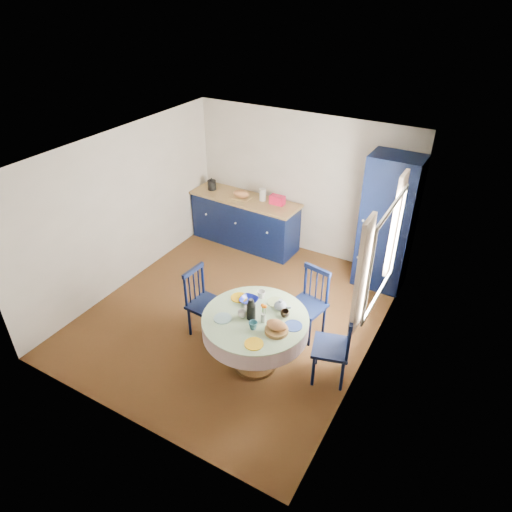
{
  "coord_description": "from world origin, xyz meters",
  "views": [
    {
      "loc": [
        2.94,
        -4.54,
        4.38
      ],
      "look_at": [
        0.25,
        0.2,
        0.98
      ],
      "focal_mm": 32.0,
      "sensor_mm": 36.0,
      "label": 1
    }
  ],
  "objects_px": {
    "chair_right": "(335,346)",
    "cobalt_bowl": "(249,300)",
    "chair_left": "(204,302)",
    "mug_b": "(253,325)",
    "mug_a": "(242,314)",
    "mug_c": "(285,314)",
    "dining_table": "(256,325)",
    "chair_far": "(309,303)",
    "mug_d": "(261,294)",
    "pantry_cabinet": "(387,224)",
    "kitchen_counter": "(245,220)"
  },
  "relations": [
    {
      "from": "chair_right",
      "to": "cobalt_bowl",
      "type": "relative_size",
      "value": 4.47
    },
    {
      "from": "chair_left",
      "to": "mug_b",
      "type": "distance_m",
      "value": 1.17
    },
    {
      "from": "mug_a",
      "to": "mug_c",
      "type": "xyz_separation_m",
      "value": [
        0.45,
        0.26,
        0.0
      ]
    },
    {
      "from": "mug_a",
      "to": "mug_c",
      "type": "distance_m",
      "value": 0.52
    },
    {
      "from": "chair_right",
      "to": "mug_c",
      "type": "distance_m",
      "value": 0.72
    },
    {
      "from": "mug_b",
      "to": "cobalt_bowl",
      "type": "xyz_separation_m",
      "value": [
        -0.3,
        0.42,
        -0.02
      ]
    },
    {
      "from": "dining_table",
      "to": "mug_c",
      "type": "height_order",
      "value": "dining_table"
    },
    {
      "from": "chair_far",
      "to": "mug_a",
      "type": "bearing_deg",
      "value": -103.71
    },
    {
      "from": "mug_d",
      "to": "pantry_cabinet",
      "type": "bearing_deg",
      "value": 66.7
    },
    {
      "from": "chair_right",
      "to": "mug_b",
      "type": "xyz_separation_m",
      "value": [
        -0.86,
        -0.49,
        0.33
      ]
    },
    {
      "from": "pantry_cabinet",
      "to": "mug_c",
      "type": "height_order",
      "value": "pantry_cabinet"
    },
    {
      "from": "mug_d",
      "to": "cobalt_bowl",
      "type": "xyz_separation_m",
      "value": [
        -0.09,
        -0.16,
        -0.02
      ]
    },
    {
      "from": "cobalt_bowl",
      "to": "pantry_cabinet",
      "type": "bearing_deg",
      "value": 66.26
    },
    {
      "from": "chair_left",
      "to": "chair_right",
      "type": "distance_m",
      "value": 1.9
    },
    {
      "from": "chair_far",
      "to": "cobalt_bowl",
      "type": "relative_size",
      "value": 4.42
    },
    {
      "from": "pantry_cabinet",
      "to": "mug_b",
      "type": "relative_size",
      "value": 20.01
    },
    {
      "from": "pantry_cabinet",
      "to": "mug_c",
      "type": "xyz_separation_m",
      "value": [
        -0.53,
        -2.44,
        -0.25
      ]
    },
    {
      "from": "chair_left",
      "to": "mug_a",
      "type": "distance_m",
      "value": 0.92
    },
    {
      "from": "dining_table",
      "to": "mug_a",
      "type": "height_order",
      "value": "dining_table"
    },
    {
      "from": "chair_far",
      "to": "mug_b",
      "type": "xyz_separation_m",
      "value": [
        -0.24,
        -1.13,
        0.33
      ]
    },
    {
      "from": "chair_left",
      "to": "cobalt_bowl",
      "type": "distance_m",
      "value": 0.8
    },
    {
      "from": "mug_c",
      "to": "mug_d",
      "type": "xyz_separation_m",
      "value": [
        -0.44,
        0.19,
        0.01
      ]
    },
    {
      "from": "kitchen_counter",
      "to": "mug_a",
      "type": "height_order",
      "value": "kitchen_counter"
    },
    {
      "from": "chair_right",
      "to": "mug_a",
      "type": "bearing_deg",
      "value": -87.47
    },
    {
      "from": "chair_right",
      "to": "mug_c",
      "type": "height_order",
      "value": "chair_right"
    },
    {
      "from": "kitchen_counter",
      "to": "cobalt_bowl",
      "type": "distance_m",
      "value": 2.92
    },
    {
      "from": "pantry_cabinet",
      "to": "cobalt_bowl",
      "type": "relative_size",
      "value": 9.48
    },
    {
      "from": "kitchen_counter",
      "to": "pantry_cabinet",
      "type": "bearing_deg",
      "value": 1.59
    },
    {
      "from": "chair_left",
      "to": "chair_right",
      "type": "xyz_separation_m",
      "value": [
        1.9,
        0.06,
        0.01
      ]
    },
    {
      "from": "mug_a",
      "to": "mug_c",
      "type": "bearing_deg",
      "value": 29.69
    },
    {
      "from": "chair_right",
      "to": "cobalt_bowl",
      "type": "height_order",
      "value": "chair_right"
    },
    {
      "from": "mug_d",
      "to": "cobalt_bowl",
      "type": "relative_size",
      "value": 0.48
    },
    {
      "from": "pantry_cabinet",
      "to": "mug_c",
      "type": "bearing_deg",
      "value": -101.64
    },
    {
      "from": "chair_right",
      "to": "mug_a",
      "type": "distance_m",
      "value": 1.19
    },
    {
      "from": "pantry_cabinet",
      "to": "mug_b",
      "type": "xyz_separation_m",
      "value": [
        -0.76,
        -2.83,
        -0.24
      ]
    },
    {
      "from": "mug_d",
      "to": "mug_c",
      "type": "bearing_deg",
      "value": -23.73
    },
    {
      "from": "kitchen_counter",
      "to": "pantry_cabinet",
      "type": "height_order",
      "value": "pantry_cabinet"
    },
    {
      "from": "mug_d",
      "to": "chair_left",
      "type": "bearing_deg",
      "value": -169.83
    },
    {
      "from": "cobalt_bowl",
      "to": "mug_b",
      "type": "bearing_deg",
      "value": -54.02
    },
    {
      "from": "cobalt_bowl",
      "to": "mug_d",
      "type": "bearing_deg",
      "value": 60.59
    },
    {
      "from": "kitchen_counter",
      "to": "chair_left",
      "type": "distance_m",
      "value": 2.57
    },
    {
      "from": "dining_table",
      "to": "mug_a",
      "type": "relative_size",
      "value": 11.9
    },
    {
      "from": "chair_far",
      "to": "mug_b",
      "type": "bearing_deg",
      "value": -90.6
    },
    {
      "from": "pantry_cabinet",
      "to": "mug_d",
      "type": "xyz_separation_m",
      "value": [
        -0.97,
        -2.25,
        -0.24
      ]
    },
    {
      "from": "mug_a",
      "to": "cobalt_bowl",
      "type": "distance_m",
      "value": 0.3
    },
    {
      "from": "pantry_cabinet",
      "to": "chair_left",
      "type": "distance_m",
      "value": 3.05
    },
    {
      "from": "dining_table",
      "to": "chair_left",
      "type": "relative_size",
      "value": 1.3
    },
    {
      "from": "chair_far",
      "to": "mug_d",
      "type": "relative_size",
      "value": 9.28
    },
    {
      "from": "mug_b",
      "to": "chair_right",
      "type": "bearing_deg",
      "value": 29.5
    },
    {
      "from": "dining_table",
      "to": "pantry_cabinet",
      "type": "bearing_deg",
      "value": 72.52
    }
  ]
}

